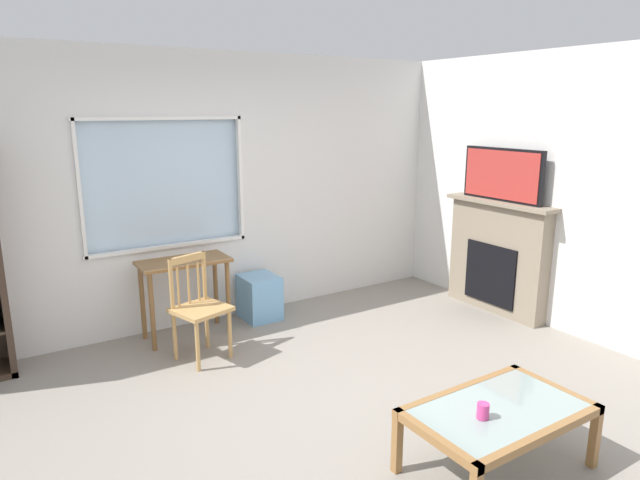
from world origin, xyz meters
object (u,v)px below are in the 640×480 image
(coffee_table, at_px, (498,416))
(sippy_cup, at_px, (483,411))
(tv, at_px, (502,175))
(fireplace, at_px, (497,256))
(wooden_chair, at_px, (198,307))
(plastic_drawer_unit, at_px, (259,297))
(desk_under_window, at_px, (184,275))

(coffee_table, height_order, sippy_cup, sippy_cup)
(tv, bearing_deg, fireplace, 0.00)
(tv, xyz_separation_m, sippy_cup, (-2.29, -1.86, -1.00))
(coffee_table, distance_m, sippy_cup, 0.20)
(wooden_chair, relative_size, tv, 0.95)
(wooden_chair, xyz_separation_m, sippy_cup, (0.76, -2.44, -0.01))
(tv, bearing_deg, plastic_drawer_unit, 152.62)
(plastic_drawer_unit, height_order, tv, tv)
(wooden_chair, bearing_deg, sippy_cup, -72.61)
(sippy_cup, bearing_deg, fireplace, 38.89)
(tv, bearing_deg, sippy_cup, -140.88)
(desk_under_window, height_order, wooden_chair, wooden_chair)
(desk_under_window, xyz_separation_m, fireplace, (3.01, -1.09, -0.00))
(coffee_table, bearing_deg, tv, 40.91)
(desk_under_window, bearing_deg, plastic_drawer_unit, 3.62)
(fireplace, bearing_deg, tv, 180.00)
(wooden_chair, xyz_separation_m, plastic_drawer_unit, (0.85, 0.57, -0.24))
(wooden_chair, distance_m, tv, 3.27)
(desk_under_window, xyz_separation_m, tv, (2.99, -1.09, 0.85))
(plastic_drawer_unit, bearing_deg, fireplace, -27.19)
(desk_under_window, height_order, tv, tv)
(desk_under_window, bearing_deg, fireplace, -19.92)
(desk_under_window, distance_m, wooden_chair, 0.54)
(wooden_chair, bearing_deg, tv, -10.66)
(fireplace, relative_size, tv, 1.32)
(coffee_table, bearing_deg, sippy_cup, -171.97)
(fireplace, xyz_separation_m, tv, (-0.02, 0.00, 0.86))
(desk_under_window, xyz_separation_m, wooden_chair, (-0.06, -0.52, -0.14))
(plastic_drawer_unit, distance_m, tv, 2.77)
(desk_under_window, height_order, fireplace, fireplace)
(desk_under_window, distance_m, fireplace, 3.20)
(tv, bearing_deg, desk_under_window, 159.97)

